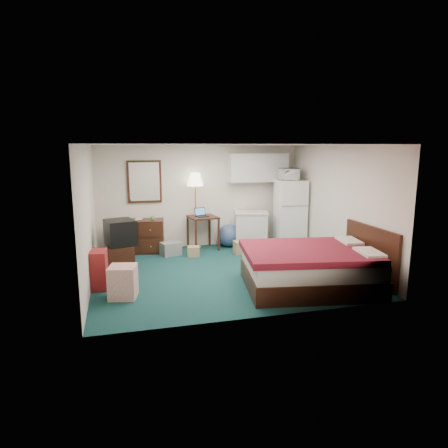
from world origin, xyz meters
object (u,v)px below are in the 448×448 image
object	(u,v)px
desk	(203,233)
dresser	(139,236)
kitchen_counter	(251,230)
floor_lamp	(196,211)
fridge	(290,214)
suitcase	(99,270)
tv_stand	(120,258)
bed	(309,268)

from	to	relation	value
desk	dresser	bearing A→B (deg)	167.39
desk	kitchen_counter	distance (m)	1.22
dresser	floor_lamp	size ratio (longest dim) A/B	0.62
dresser	fridge	distance (m)	3.71
floor_lamp	desk	xyz separation A→B (m)	(0.14, -0.18, -0.52)
floor_lamp	suitcase	xyz separation A→B (m)	(-2.19, -2.43, -0.58)
dresser	desk	bearing A→B (deg)	4.82
tv_stand	suitcase	xyz separation A→B (m)	(-0.35, -1.03, 0.09)
floor_lamp	suitcase	distance (m)	3.32
floor_lamp	tv_stand	size ratio (longest dim) A/B	3.33
dresser	fridge	world-z (taller)	fridge
floor_lamp	kitchen_counter	bearing A→B (deg)	-8.82
floor_lamp	kitchen_counter	xyz separation A→B (m)	(1.37, -0.21, -0.50)
floor_lamp	bed	world-z (taller)	floor_lamp
tv_stand	suitcase	bearing A→B (deg)	-117.49
kitchen_counter	desk	bearing A→B (deg)	-166.42
suitcase	fridge	bearing A→B (deg)	28.17
fridge	tv_stand	size ratio (longest dim) A/B	3.00
kitchen_counter	fridge	xyz separation A→B (m)	(0.92, -0.26, 0.41)
desk	kitchen_counter	xyz separation A→B (m)	(1.22, -0.03, 0.02)
tv_stand	desk	bearing A→B (deg)	23.10
dresser	floor_lamp	bearing A→B (deg)	11.92
dresser	fridge	bearing A→B (deg)	2.31
kitchen_counter	fridge	size ratio (longest dim) A/B	0.51
desk	suitcase	size ratio (longest dim) A/B	1.18
desk	bed	xyz separation A→B (m)	(1.25, -3.15, -0.05)
kitchen_counter	tv_stand	distance (m)	3.42
desk	bed	bearing A→B (deg)	-77.49
desk	kitchen_counter	world-z (taller)	kitchen_counter
bed	suitcase	bearing A→B (deg)	175.27
floor_lamp	bed	bearing A→B (deg)	-67.21
fridge	kitchen_counter	bearing A→B (deg)	171.58
fridge	bed	xyz separation A→B (m)	(-0.89, -2.86, -0.48)
floor_lamp	bed	xyz separation A→B (m)	(1.40, -3.33, -0.57)
bed	kitchen_counter	bearing A→B (deg)	99.89
dresser	floor_lamp	world-z (taller)	floor_lamp
floor_lamp	fridge	distance (m)	2.34
dresser	suitcase	size ratio (longest dim) A/B	1.66
dresser	fridge	xyz separation A→B (m)	(3.66, -0.38, 0.44)
dresser	suitcase	bearing A→B (deg)	-100.94
desk	floor_lamp	bearing A→B (deg)	119.49
kitchen_counter	bed	bearing A→B (deg)	-74.30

